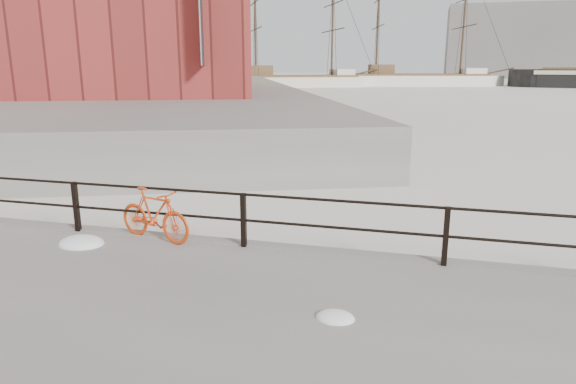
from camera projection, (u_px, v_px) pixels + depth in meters
The scene contains 12 objects.
ground at pixel (442, 281), 8.72m from camera, with size 400.00×400.00×0.00m, color white.
far_quay at pixel (183, 80), 85.97m from camera, with size 24.00×150.00×1.80m, color gray.
guardrail at pixel (446, 236), 8.37m from camera, with size 28.00×0.10×1.00m, color black, non-canonical shape.
bicycle at pixel (154, 215), 9.58m from camera, with size 1.66×0.25×1.00m, color red.
schooner_mid at pixel (417, 86), 86.36m from camera, with size 30.86×13.05×22.02m, color white, non-canonical shape.
schooner_left at pixel (294, 87), 81.85m from camera, with size 27.06×12.30×20.29m, color silver, non-canonical shape.
workboat_near at pixel (100, 105), 45.89m from camera, with size 10.67×3.56×7.00m, color black, non-canonical shape.
workboat_far at pixel (171, 97), 56.68m from camera, with size 11.54×3.99×7.00m, color black, non-canonical shape.
apartment_cream at pixel (160, 0), 73.31m from camera, with size 20.00×15.00×21.20m, color beige.
apartment_grey at pixel (174, 9), 94.24m from camera, with size 22.00×15.00×23.20m, color #9C9C97.
apartment_brick at pixel (183, 24), 116.62m from camera, with size 24.00×15.00×21.20m, color maroon.
industrial_west at pixel (511, 42), 132.81m from camera, with size 32.00×18.00×18.00m, color gray.
Camera 1 is at (-0.45, -8.49, 3.59)m, focal length 32.00 mm.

